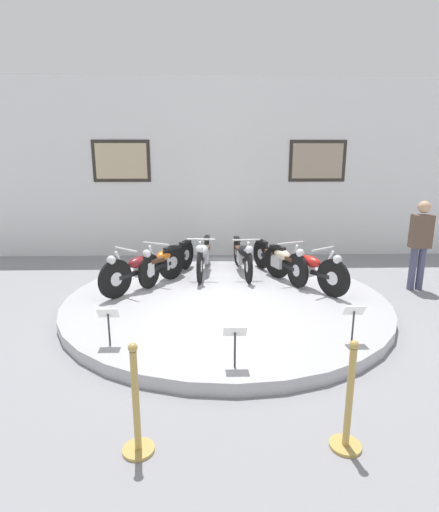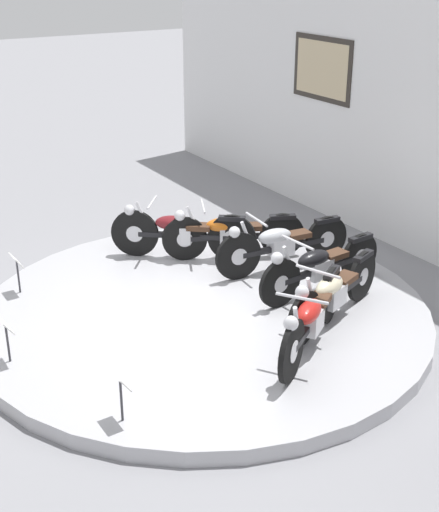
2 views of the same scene
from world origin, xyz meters
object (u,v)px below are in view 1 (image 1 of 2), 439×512
Objects in this scene: stanchion_post_left_of_entry at (137,416)px; stanchion_post_right_of_entry at (348,413)px; motorcycle_black at (243,255)px; info_placard_front_centre at (235,337)px; motorcycle_maroon at (144,267)px; motorcycle_orange at (168,260)px; info_placard_front_right at (354,315)px; motorcycle_silver at (203,255)px; motorcycle_cream at (279,259)px; motorcycle_red at (305,266)px; visitor_standing at (420,240)px; info_placard_front_left at (108,318)px.

stanchion_post_right_of_entry is (1.82, 0.00, 0.00)m from stanchion_post_left_of_entry.
motorcycle_black reaches higher than info_placard_front_centre.
motorcycle_black is (1.85, 0.94, -0.02)m from motorcycle_maroon.
motorcycle_orange reaches higher than info_placard_front_right.
motorcycle_black is at bearing -0.15° from motorcycle_silver.
stanchion_post_right_of_entry reaches higher than motorcycle_cream.
motorcycle_cream is 0.70m from motorcycle_red.
motorcycle_cream is at bearing 173.55° from visitor_standing.
motorcycle_maroon is at bearing -121.39° from motorcycle_orange.
info_placard_front_right is at bearing -87.52° from motorcycle_red.
motorcycle_cream is 1.82× the size of stanchion_post_right_of_entry.
motorcycle_orange is at bearing -166.83° from motorcycle_black.
info_placard_front_centre is at bearing -159.40° from info_placard_front_right.
motorcycle_orange is 3.57m from info_placard_front_centre.
motorcycle_maroon is 2.07m from motorcycle_black.
motorcycle_red is 3.73m from info_placard_front_left.
visitor_standing is 5.07m from stanchion_post_right_of_entry.
info_placard_front_centre and info_placard_front_right have the same top height.
info_placard_front_left is at bearing 159.40° from info_placard_front_centre.
motorcycle_maroon is 3.73m from info_placard_front_right.
visitor_standing reaches higher than stanchion_post_right_of_entry.
motorcycle_black is 3.37m from info_placard_front_right.
motorcycle_maroon is 4.57m from stanchion_post_right_of_entry.
motorcycle_orange is 3.52× the size of info_placard_front_right.
info_placard_front_left is (-1.94, -3.17, -0.01)m from motorcycle_black.
stanchion_post_right_of_entry is at bearing -84.02° from motorcycle_black.
motorcycle_black is 3.82× the size of info_placard_front_right.
motorcycle_black is at bearing 74.93° from stanchion_post_left_of_entry.
motorcycle_maroon is 0.82× the size of motorcycle_black.
motorcycle_maroon is at bearing -153.02° from motorcycle_black.
info_placard_front_left and info_placard_front_right have the same top height.
info_placard_front_centre is 1.44m from stanchion_post_right_of_entry.
visitor_standing is (2.12, 2.53, 0.43)m from info_placard_front_right.
motorcycle_silver is 4.13m from visitor_standing.
motorcycle_black is 3.72m from info_placard_front_left.
stanchion_post_right_of_entry is (0.91, -1.10, -0.19)m from info_placard_front_centre.
info_placard_front_right is at bearing 0.00° from info_placard_front_left.
motorcycle_orange is at bearing 58.61° from motorcycle_maroon.
info_placard_front_right is (1.54, 0.58, 0.00)m from info_placard_front_centre.
stanchion_post_right_of_entry reaches higher than motorcycle_orange.
motorcycle_cream is 2.86m from info_placard_front_right.
info_placard_front_left is 3.09m from info_placard_front_right.
motorcycle_silver is (0.69, 0.35, 0.01)m from motorcycle_orange.
visitor_standing is at bearing 7.78° from motorcycle_red.
motorcycle_maroon is at bearing 87.58° from info_placard_front_left.
stanchion_post_left_of_entry is at bearing -87.73° from motorcycle_orange.
stanchion_post_left_of_entry is (-0.51, -4.86, -0.21)m from motorcycle_silver.
motorcycle_orange is at bearing 113.87° from stanchion_post_right_of_entry.
stanchion_post_right_of_entry reaches higher than info_placard_front_right.
info_placard_front_left is at bearing -99.17° from motorcycle_orange.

